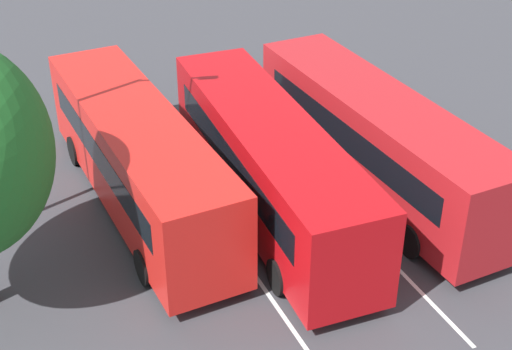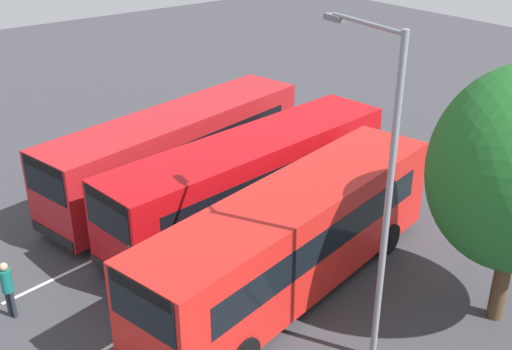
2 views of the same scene
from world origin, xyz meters
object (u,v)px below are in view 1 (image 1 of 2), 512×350
(bus_center_right, at_px, (138,157))
(street_lamp, at_px, (10,72))
(bus_center_left, at_px, (269,163))
(bus_far_left, at_px, (377,138))
(pedestrian, at_px, (214,77))

(bus_center_right, distance_m, street_lamp, 4.47)
(street_lamp, bearing_deg, bus_center_left, -5.94)
(bus_far_left, bearing_deg, pedestrian, 13.93)
(bus_center_left, bearing_deg, bus_center_right, 63.69)
(pedestrian, xyz_separation_m, street_lamp, (-6.76, 7.04, 3.77))
(bus_center_right, bearing_deg, pedestrian, -40.47)
(pedestrian, bearing_deg, street_lamp, -76.35)
(bus_far_left, distance_m, bus_center_right, 7.55)
(bus_center_left, xyz_separation_m, bus_center_right, (1.35, 3.77, 0.00))
(street_lamp, bearing_deg, bus_far_left, 1.96)
(bus_center_left, height_order, street_lamp, street_lamp)
(pedestrian, height_order, street_lamp, street_lamp)
(bus_center_left, relative_size, pedestrian, 6.54)
(bus_far_left, xyz_separation_m, bus_center_left, (-0.66, 3.75, 0.00))
(bus_center_left, bearing_deg, bus_far_left, -86.66)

